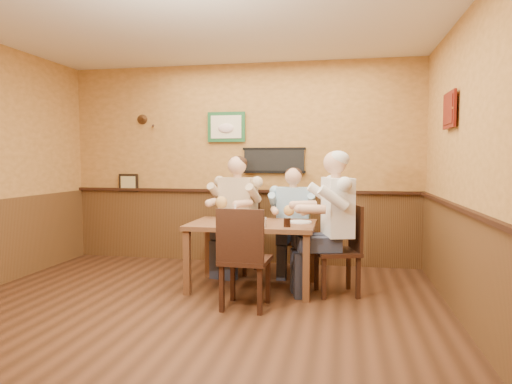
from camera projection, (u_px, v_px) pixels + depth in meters
room at (198, 134)px, 4.13m from camera, size 5.02×5.03×2.81m
dining_table at (252, 231)px, 5.14m from camera, size 1.40×0.90×0.75m
chair_back_left at (238, 236)px, 5.92m from camera, size 0.52×0.52×0.95m
chair_back_right at (293, 240)px, 5.85m from camera, size 0.40×0.40×0.85m
chair_right_end at (337, 250)px, 4.92m from camera, size 0.55×0.55×0.98m
chair_near_side at (246, 257)px, 4.47m from camera, size 0.48×0.48×1.00m
diner_tan_shirt at (238, 220)px, 5.91m from camera, size 0.75×0.75×1.35m
diner_blue_polo at (293, 226)px, 5.84m from camera, size 0.57×0.57×1.22m
diner_white_elder at (337, 230)px, 4.90m from camera, size 0.79×0.79×1.39m
water_glass_left at (225, 219)px, 5.01m from camera, size 0.08×0.08×0.12m
water_glass_mid at (263, 222)px, 4.78m from camera, size 0.09×0.09×0.11m
cola_tumbler at (287, 222)px, 4.80m from camera, size 0.09×0.09×0.10m
hot_sauce_bottle at (235, 215)px, 5.03m from camera, size 0.06×0.06×0.19m
salt_shaker at (237, 218)px, 5.14m from camera, size 0.04×0.04×0.09m
pepper_shaker at (244, 220)px, 5.04m from camera, size 0.04×0.04×0.09m
plate_far_left at (229, 219)px, 5.35m from camera, size 0.26×0.26×0.02m
plate_far_right at (300, 222)px, 5.14m from camera, size 0.28×0.28×0.02m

